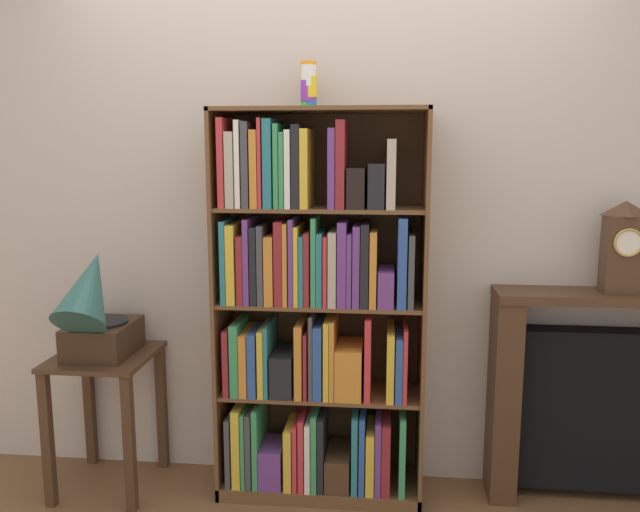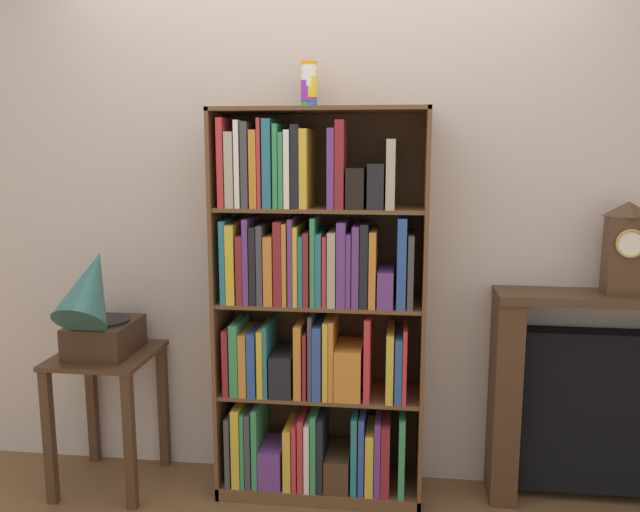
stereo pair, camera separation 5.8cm
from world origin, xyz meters
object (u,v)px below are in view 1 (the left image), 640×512
(gramophone, at_px, (95,309))
(cup_stack, at_px, (309,85))
(bookshelf, at_px, (314,320))
(side_table_left, at_px, (106,390))
(mantel_clock, at_px, (623,247))
(fireplace_mantel, at_px, (612,399))

(gramophone, bearing_deg, cup_stack, 10.78)
(bookshelf, distance_m, side_table_left, 1.06)
(cup_stack, distance_m, mantel_clock, 1.56)
(gramophone, distance_m, mantel_clock, 2.38)
(fireplace_mantel, bearing_deg, side_table_left, -176.76)
(bookshelf, bearing_deg, cup_stack, 114.02)
(bookshelf, bearing_deg, gramophone, -173.13)
(side_table_left, bearing_deg, fireplace_mantel, 3.24)
(bookshelf, height_order, mantel_clock, bookshelf)
(gramophone, xyz_separation_m, fireplace_mantel, (2.37, 0.20, -0.41))
(side_table_left, height_order, mantel_clock, mantel_clock)
(side_table_left, relative_size, gramophone, 1.18)
(cup_stack, bearing_deg, bookshelf, -65.98)
(fireplace_mantel, bearing_deg, bookshelf, -176.62)
(cup_stack, bearing_deg, gramophone, -169.22)
(cup_stack, bearing_deg, side_table_left, -173.09)
(cup_stack, distance_m, side_table_left, 1.72)
(side_table_left, distance_m, mantel_clock, 2.46)
(side_table_left, xyz_separation_m, mantel_clock, (2.36, 0.11, 0.71))
(bookshelf, relative_size, fireplace_mantel, 1.63)
(gramophone, bearing_deg, fireplace_mantel, 4.85)
(bookshelf, xyz_separation_m, gramophone, (-1.00, -0.12, 0.05))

